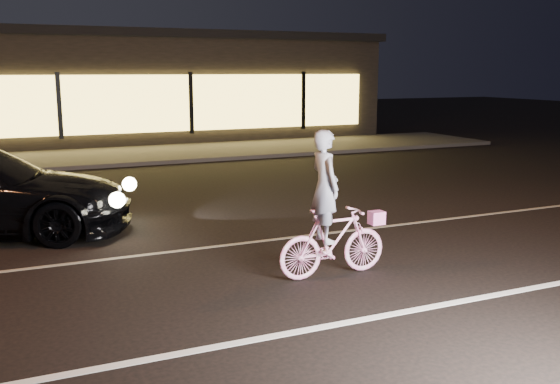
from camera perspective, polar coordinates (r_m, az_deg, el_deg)
name	(u,v)px	position (r m, az deg, el deg)	size (l,w,h in m)	color
ground	(175,299)	(7.86, -9.61, -9.62)	(90.00, 90.00, 0.00)	black
lane_stripe_near	(212,348)	(6.52, -6.20, -13.95)	(60.00, 0.12, 0.01)	silver
lane_stripe_far	(141,255)	(9.71, -12.59, -5.66)	(60.00, 0.10, 0.01)	gray
sidewalk	(68,159)	(20.40, -18.83, 2.89)	(30.00, 4.00, 0.12)	#383533
storefront	(49,86)	(26.18, -20.38, 9.06)	(25.40, 8.42, 4.20)	black
cyclist	(331,225)	(8.40, 4.67, -3.05)	(1.59, 0.55, 2.00)	#FF3DA0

